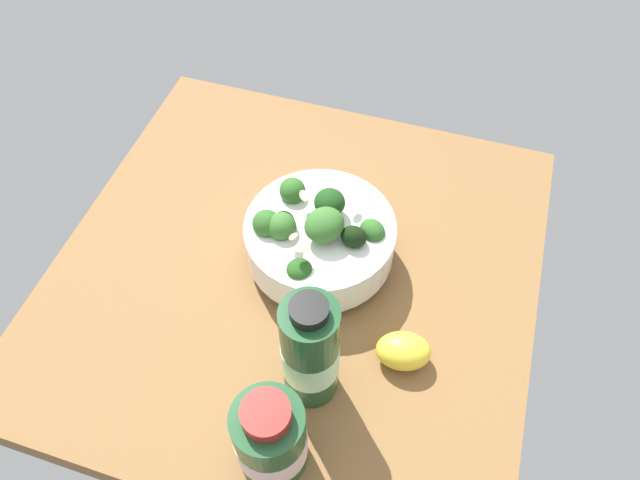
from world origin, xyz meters
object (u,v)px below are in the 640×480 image
object	(u,v)px
bowl_of_broccoli	(319,237)
bottle_short	(271,438)
lemon_wedge	(403,351)
bottle_tall	(310,352)

from	to	relation	value
bowl_of_broccoli	bottle_short	bearing A→B (deg)	96.80
lemon_wedge	bottle_tall	bearing A→B (deg)	33.11
lemon_wedge	bottle_short	bearing A→B (deg)	54.97
bowl_of_broccoli	bottle_short	xyz separation A→B (cm)	(-2.97, 24.92, 0.86)
bowl_of_broccoli	bottle_short	distance (cm)	25.11
bowl_of_broccoli	bottle_tall	bearing A→B (deg)	104.50
bottle_tall	lemon_wedge	bearing A→B (deg)	-146.89
bowl_of_broccoli	lemon_wedge	bearing A→B (deg)	141.59
lemon_wedge	bottle_tall	distance (cm)	12.12
bowl_of_broccoli	lemon_wedge	xyz separation A→B (cm)	(-13.14, 10.42, -2.65)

